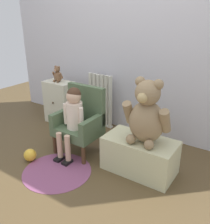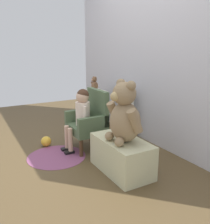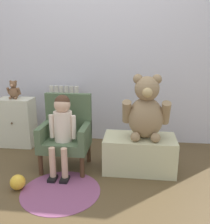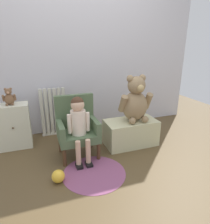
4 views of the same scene
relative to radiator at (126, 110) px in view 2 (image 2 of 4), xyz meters
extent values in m
plane|color=brown|center=(0.38, -1.08, -0.35)|extent=(6.00, 6.00, 0.00)
cube|color=silver|center=(0.38, 0.12, 0.85)|extent=(3.80, 0.05, 2.40)
cylinder|color=silver|center=(-0.16, 0.00, 0.01)|extent=(0.05, 0.05, 0.68)
cylinder|color=silver|center=(-0.09, 0.00, 0.01)|extent=(0.05, 0.05, 0.68)
cylinder|color=silver|center=(-0.03, 0.00, 0.01)|extent=(0.05, 0.05, 0.68)
cylinder|color=silver|center=(0.03, 0.00, 0.01)|extent=(0.05, 0.05, 0.68)
cylinder|color=silver|center=(0.09, 0.00, 0.01)|extent=(0.05, 0.05, 0.68)
cylinder|color=silver|center=(0.15, 0.00, 0.01)|extent=(0.05, 0.05, 0.68)
cube|color=silver|center=(0.00, 0.00, -0.34)|extent=(0.37, 0.05, 0.02)
cube|color=beige|center=(-0.52, -0.22, -0.06)|extent=(0.40, 0.24, 0.57)
sphere|color=#4C3823|center=(-0.52, -0.35, -0.03)|extent=(0.02, 0.02, 0.02)
cube|color=#4E6444|center=(0.20, -0.71, -0.09)|extent=(0.46, 0.38, 0.10)
cube|color=#4E6444|center=(0.20, -0.55, 0.17)|extent=(0.46, 0.06, 0.41)
cube|color=#4E6444|center=(0.00, -0.71, 0.03)|extent=(0.06, 0.38, 0.14)
cube|color=#4E6444|center=(0.40, -0.71, 0.03)|extent=(0.06, 0.38, 0.14)
cylinder|color=#4C331E|center=(0.01, -0.87, -0.24)|extent=(0.04, 0.04, 0.21)
cylinder|color=#4C331E|center=(0.40, -0.87, -0.24)|extent=(0.04, 0.04, 0.21)
cylinder|color=#4C331E|center=(0.01, -0.55, -0.24)|extent=(0.04, 0.04, 0.21)
cylinder|color=#4C331E|center=(0.40, -0.55, -0.24)|extent=(0.04, 0.04, 0.21)
cylinder|color=#F2DDCA|center=(0.20, -0.75, 0.10)|extent=(0.17, 0.17, 0.28)
sphere|color=#D8AD8E|center=(0.20, -0.75, 0.30)|extent=(0.15, 0.15, 0.15)
sphere|color=#472D1E|center=(0.20, -0.75, 0.32)|extent=(0.14, 0.14, 0.14)
cylinder|color=#D8AD8E|center=(0.15, -0.94, -0.18)|extent=(0.06, 0.06, 0.28)
cube|color=black|center=(0.15, -0.96, -0.33)|extent=(0.07, 0.11, 0.03)
cylinder|color=#D8AD8E|center=(0.26, -0.94, -0.18)|extent=(0.06, 0.06, 0.28)
cube|color=black|center=(0.26, -0.96, -0.33)|extent=(0.07, 0.11, 0.03)
cylinder|color=#F2DDCA|center=(0.10, -0.77, 0.10)|extent=(0.04, 0.04, 0.22)
cylinder|color=#F2DDCA|center=(0.31, -0.77, 0.10)|extent=(0.04, 0.04, 0.22)
cube|color=beige|center=(0.91, -0.66, -0.18)|extent=(0.67, 0.36, 0.34)
ellipsoid|color=#947956|center=(0.96, -0.66, 0.18)|extent=(0.32, 0.28, 0.38)
sphere|color=#947956|center=(0.96, -0.67, 0.45)|extent=(0.22, 0.22, 0.22)
sphere|color=tan|center=(0.96, -0.77, 0.44)|extent=(0.09, 0.09, 0.09)
sphere|color=#947956|center=(0.88, -0.66, 0.54)|extent=(0.09, 0.09, 0.09)
sphere|color=#947956|center=(1.04, -0.66, 0.54)|extent=(0.09, 0.09, 0.09)
cylinder|color=#947956|center=(0.79, -0.67, 0.24)|extent=(0.08, 0.17, 0.23)
cylinder|color=#947956|center=(1.13, -0.67, 0.24)|extent=(0.08, 0.17, 0.23)
sphere|color=#947956|center=(0.87, -0.78, 0.03)|extent=(0.09, 0.09, 0.09)
sphere|color=#947956|center=(1.05, -0.78, 0.03)|extent=(0.09, 0.09, 0.09)
ellipsoid|color=brown|center=(-0.52, -0.22, 0.30)|extent=(0.12, 0.10, 0.14)
sphere|color=brown|center=(-0.52, -0.23, 0.39)|extent=(0.08, 0.08, 0.08)
sphere|color=tan|center=(-0.52, -0.26, 0.39)|extent=(0.03, 0.03, 0.03)
sphere|color=brown|center=(-0.55, -0.22, 0.42)|extent=(0.03, 0.03, 0.03)
sphere|color=brown|center=(-0.49, -0.22, 0.42)|extent=(0.03, 0.03, 0.03)
cylinder|color=brown|center=(-0.58, -0.23, 0.32)|extent=(0.03, 0.06, 0.08)
cylinder|color=brown|center=(-0.46, -0.23, 0.32)|extent=(0.03, 0.06, 0.08)
sphere|color=brown|center=(-0.55, -0.26, 0.24)|extent=(0.03, 0.03, 0.03)
sphere|color=brown|center=(-0.49, -0.26, 0.24)|extent=(0.03, 0.03, 0.03)
cylinder|color=#87486D|center=(0.27, -1.12, -0.34)|extent=(0.66, 0.66, 0.01)
sphere|color=gold|center=(-0.10, -1.13, -0.28)|extent=(0.13, 0.13, 0.13)
camera|label=1|loc=(1.78, -2.53, 1.09)|focal=40.00mm
camera|label=2|loc=(2.82, -1.92, 0.87)|focal=40.00mm
camera|label=3|loc=(0.86, -2.88, 0.84)|focal=40.00mm
camera|label=4|loc=(-0.22, -2.81, 0.94)|focal=32.00mm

